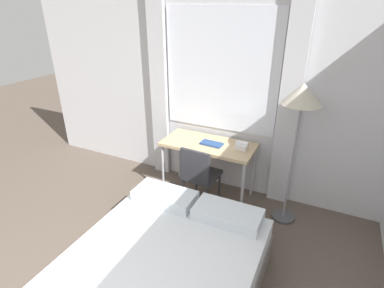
{
  "coord_description": "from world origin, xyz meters",
  "views": [
    {
      "loc": [
        1.45,
        -0.22,
        2.37
      ],
      "look_at": [
        0.12,
        2.56,
        0.91
      ],
      "focal_mm": 28.0,
      "sensor_mm": 36.0,
      "label": 1
    }
  ],
  "objects_px": {
    "bed": "(156,283)",
    "telephone": "(242,146)",
    "desk_chair": "(199,173)",
    "book": "(212,144)",
    "standing_lamp": "(301,103)",
    "desk": "(208,148)"
  },
  "relations": [
    {
      "from": "bed",
      "to": "telephone",
      "type": "relative_size",
      "value": 13.0
    },
    {
      "from": "desk_chair",
      "to": "book",
      "type": "bearing_deg",
      "value": 83.74
    },
    {
      "from": "desk_chair",
      "to": "book",
      "type": "height_order",
      "value": "desk_chair"
    },
    {
      "from": "desk_chair",
      "to": "bed",
      "type": "distance_m",
      "value": 1.48
    },
    {
      "from": "desk_chair",
      "to": "standing_lamp",
      "type": "height_order",
      "value": "standing_lamp"
    },
    {
      "from": "standing_lamp",
      "to": "book",
      "type": "bearing_deg",
      "value": 177.29
    },
    {
      "from": "desk_chair",
      "to": "standing_lamp",
      "type": "bearing_deg",
      "value": 15.74
    },
    {
      "from": "desk",
      "to": "bed",
      "type": "height_order",
      "value": "desk"
    },
    {
      "from": "desk",
      "to": "telephone",
      "type": "height_order",
      "value": "telephone"
    },
    {
      "from": "desk_chair",
      "to": "telephone",
      "type": "relative_size",
      "value": 5.41
    },
    {
      "from": "telephone",
      "to": "book",
      "type": "bearing_deg",
      "value": -170.67
    },
    {
      "from": "bed",
      "to": "book",
      "type": "xyz_separation_m",
      "value": [
        -0.2,
        1.7,
        0.53
      ]
    },
    {
      "from": "desk",
      "to": "bed",
      "type": "bearing_deg",
      "value": -81.53
    },
    {
      "from": "telephone",
      "to": "standing_lamp",
      "type": "bearing_deg",
      "value": -10.02
    },
    {
      "from": "desk",
      "to": "book",
      "type": "bearing_deg",
      "value": -23.77
    },
    {
      "from": "book",
      "to": "bed",
      "type": "bearing_deg",
      "value": -83.13
    },
    {
      "from": "bed",
      "to": "telephone",
      "type": "distance_m",
      "value": 1.85
    },
    {
      "from": "desk",
      "to": "standing_lamp",
      "type": "relative_size",
      "value": 0.71
    },
    {
      "from": "standing_lamp",
      "to": "book",
      "type": "relative_size",
      "value": 5.88
    },
    {
      "from": "desk_chair",
      "to": "bed",
      "type": "bearing_deg",
      "value": -75.81
    },
    {
      "from": "standing_lamp",
      "to": "telephone",
      "type": "bearing_deg",
      "value": 169.98
    },
    {
      "from": "desk",
      "to": "standing_lamp",
      "type": "height_order",
      "value": "standing_lamp"
    }
  ]
}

